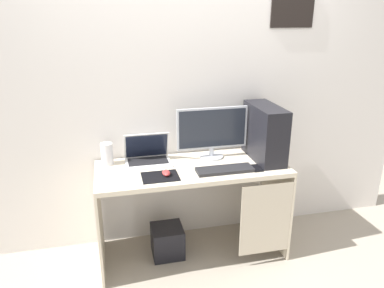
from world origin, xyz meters
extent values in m
plane|color=#9E9384|center=(0.00, 0.00, 0.00)|extent=(8.00, 8.00, 0.00)
cube|color=silver|center=(0.00, 0.33, 1.30)|extent=(4.00, 0.04, 2.60)
cube|color=black|center=(0.88, 0.31, 1.87)|extent=(0.36, 0.01, 0.26)
cube|color=beige|center=(0.00, 0.00, 0.74)|extent=(1.44, 0.58, 0.03)
cube|color=beige|center=(-0.71, 0.00, 0.36)|extent=(0.02, 0.58, 0.72)
cube|color=beige|center=(0.71, 0.00, 0.36)|extent=(0.02, 0.58, 0.72)
cube|color=beige|center=(0.50, -0.29, 0.40)|extent=(0.40, 0.01, 0.58)
cube|color=black|center=(0.59, 0.03, 0.97)|extent=(0.19, 0.48, 0.43)
cylinder|color=#B7BCC6|center=(0.20, 0.15, 0.76)|extent=(0.19, 0.19, 0.01)
cylinder|color=#B7BCC6|center=(0.20, 0.15, 0.80)|extent=(0.04, 0.04, 0.07)
cube|color=#B7BCC6|center=(0.20, 0.14, 1.00)|extent=(0.56, 0.02, 0.33)
cube|color=#232833|center=(0.20, 0.13, 1.00)|extent=(0.53, 0.00, 0.30)
cube|color=white|center=(-0.31, 0.13, 0.76)|extent=(0.34, 0.24, 0.01)
cube|color=black|center=(-0.31, 0.15, 0.77)|extent=(0.30, 0.16, 0.00)
cube|color=white|center=(-0.31, 0.21, 0.88)|extent=(0.34, 0.10, 0.22)
cube|color=black|center=(-0.31, 0.20, 0.88)|extent=(0.32, 0.08, 0.20)
cylinder|color=silver|center=(-0.62, 0.19, 0.84)|extent=(0.09, 0.09, 0.17)
cube|color=#232326|center=(0.21, -0.14, 0.77)|extent=(0.42, 0.14, 0.02)
cube|color=black|center=(-0.26, -0.13, 0.76)|extent=(0.26, 0.20, 0.00)
ellipsoid|color=#B23333|center=(-0.22, -0.12, 0.78)|extent=(0.06, 0.10, 0.03)
cube|color=black|center=(0.45, -0.15, 0.76)|extent=(0.07, 0.13, 0.01)
cube|color=black|center=(-0.20, 0.01, 0.12)|extent=(0.25, 0.25, 0.25)
camera|label=1|loc=(-0.58, -2.49, 1.85)|focal=34.40mm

